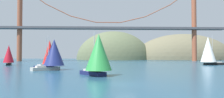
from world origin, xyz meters
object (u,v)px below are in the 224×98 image
at_px(sailboat_red_spinnaker, 49,53).
at_px(sailboat_white_mainsail, 208,50).
at_px(sailboat_green_sail, 98,53).
at_px(sailboat_navy_sail, 54,53).
at_px(sailboat_crimson_sail, 9,55).

relative_size(sailboat_red_spinnaker, sailboat_white_mainsail, 0.83).
height_order(sailboat_red_spinnaker, sailboat_green_sail, sailboat_red_spinnaker).
bearing_deg(sailboat_red_spinnaker, sailboat_navy_sail, -71.10).
distance_m(sailboat_white_mainsail, sailboat_navy_sail, 55.09).
relative_size(sailboat_red_spinnaker, sailboat_crimson_sail, 1.14).
height_order(sailboat_crimson_sail, sailboat_white_mainsail, sailboat_white_mainsail).
bearing_deg(sailboat_crimson_sail, sailboat_green_sail, -49.26).
bearing_deg(sailboat_white_mainsail, sailboat_navy_sail, -155.81).
bearing_deg(sailboat_green_sail, sailboat_crimson_sail, 130.74).
bearing_deg(sailboat_red_spinnaker, sailboat_crimson_sail, 148.84).
distance_m(sailboat_green_sail, sailboat_white_mainsail, 53.98).
height_order(sailboat_white_mainsail, sailboat_navy_sail, sailboat_white_mainsail).
bearing_deg(sailboat_crimson_sail, sailboat_navy_sail, -47.23).
xyz_separation_m(sailboat_crimson_sail, sailboat_navy_sail, (20.96, -22.66, 0.34)).
xyz_separation_m(sailboat_red_spinnaker, sailboat_green_sail, (15.59, -27.35, -0.34)).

